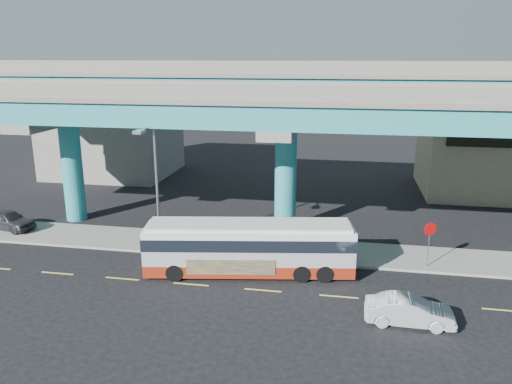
% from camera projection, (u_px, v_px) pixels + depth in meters
% --- Properties ---
extents(ground, '(120.00, 120.00, 0.00)m').
position_uv_depth(ground, '(264.00, 288.00, 26.86)').
color(ground, black).
rests_on(ground, ground).
extents(sidewalk, '(70.00, 4.00, 0.15)m').
position_uv_depth(sidewalk, '(278.00, 249.00, 32.06)').
color(sidewalk, gray).
rests_on(sidewalk, ground).
extents(lane_markings, '(58.00, 0.12, 0.01)m').
position_uv_depth(lane_markings, '(263.00, 290.00, 26.57)').
color(lane_markings, '#D8C64C').
rests_on(lane_markings, ground).
extents(viaduct, '(52.00, 12.40, 11.70)m').
position_uv_depth(viaduct, '(287.00, 102.00, 33.08)').
color(viaduct, teal).
rests_on(viaduct, ground).
extents(building_beige, '(14.00, 10.23, 7.00)m').
position_uv_depth(building_beige, '(504.00, 155.00, 44.62)').
color(building_beige, tan).
rests_on(building_beige, ground).
extents(building_concrete, '(12.00, 10.00, 9.00)m').
position_uv_depth(building_concrete, '(113.00, 131.00, 51.90)').
color(building_concrete, gray).
rests_on(building_concrete, ground).
extents(transit_bus, '(12.03, 4.42, 3.03)m').
position_uv_depth(transit_bus, '(249.00, 246.00, 28.27)').
color(transit_bus, maroon).
rests_on(transit_bus, ground).
extents(sedan, '(1.55, 4.10, 1.34)m').
position_uv_depth(sedan, '(409.00, 311.00, 23.08)').
color(sedan, '#B6B6BB').
rests_on(sedan, ground).
extents(parked_car, '(3.28, 4.74, 1.39)m').
position_uv_depth(parked_car, '(8.00, 220.00, 35.34)').
color(parked_car, '#313136').
rests_on(parked_car, sidewalk).
extents(street_lamp, '(0.50, 2.62, 8.10)m').
position_uv_depth(street_lamp, '(152.00, 171.00, 29.97)').
color(street_lamp, gray).
rests_on(street_lamp, sidewalk).
extents(stop_sign, '(0.75, 0.39, 2.73)m').
position_uv_depth(stop_sign, '(430.00, 235.00, 28.70)').
color(stop_sign, gray).
rests_on(stop_sign, sidewalk).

